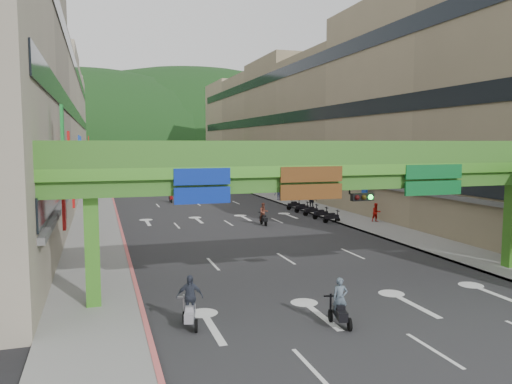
{
  "coord_description": "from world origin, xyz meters",
  "views": [
    {
      "loc": [
        -10.63,
        -15.68,
        7.03
      ],
      "look_at": [
        0.0,
        18.0,
        3.5
      ],
      "focal_mm": 35.0,
      "sensor_mm": 36.0,
      "label": 1
    }
  ],
  "objects": [
    {
      "name": "ground",
      "position": [
        0.0,
        0.0,
        0.0
      ],
      "size": [
        320.0,
        320.0,
        0.0
      ],
      "primitive_type": "plane",
      "color": "black",
      "rests_on": "ground"
    },
    {
      "name": "road_slab",
      "position": [
        0.0,
        50.0,
        0.01
      ],
      "size": [
        18.0,
        140.0,
        0.02
      ],
      "primitive_type": "cube",
      "color": "#28282B",
      "rests_on": "ground"
    },
    {
      "name": "sidewalk_left",
      "position": [
        -11.0,
        50.0,
        0.07
      ],
      "size": [
        4.0,
        140.0,
        0.15
      ],
      "primitive_type": "cube",
      "color": "gray",
      "rests_on": "ground"
    },
    {
      "name": "sidewalk_right",
      "position": [
        11.0,
        50.0,
        0.07
      ],
      "size": [
        4.0,
        140.0,
        0.15
      ],
      "primitive_type": "cube",
      "color": "gray",
      "rests_on": "ground"
    },
    {
      "name": "curb_left",
      "position": [
        -9.1,
        50.0,
        0.09
      ],
      "size": [
        0.2,
        140.0,
        0.18
      ],
      "primitive_type": "cube",
      "color": "#CC5959",
      "rests_on": "ground"
    },
    {
      "name": "curb_right",
      "position": [
        9.1,
        50.0,
        0.09
      ],
      "size": [
        0.2,
        140.0,
        0.18
      ],
      "primitive_type": "cube",
      "color": "gray",
      "rests_on": "ground"
    },
    {
      "name": "building_row_left",
      "position": [
        -18.93,
        50.0,
        9.46
      ],
      "size": [
        12.8,
        95.0,
        19.0
      ],
      "color": "#9E937F",
      "rests_on": "ground"
    },
    {
      "name": "building_row_right",
      "position": [
        18.93,
        50.0,
        9.46
      ],
      "size": [
        12.8,
        95.0,
        19.0
      ],
      "color": "gray",
      "rests_on": "ground"
    },
    {
      "name": "overpass_near",
      "position": [
        0.93,
        5.38,
        5.21
      ],
      "size": [
        28.0,
        12.27,
        7.1
      ],
      "color": "#4C9E2D",
      "rests_on": "ground"
    },
    {
      "name": "overpass_far",
      "position": [
        0.0,
        65.0,
        5.4
      ],
      "size": [
        28.0,
        2.2,
        7.1
      ],
      "color": "#4C9E2D",
      "rests_on": "ground"
    },
    {
      "name": "hill_left",
      "position": [
        -15.0,
        160.0,
        0.0
      ],
      "size": [
        168.0,
        140.0,
        112.0
      ],
      "primitive_type": "ellipsoid",
      "color": "#1C4419",
      "rests_on": "ground"
    },
    {
      "name": "hill_right",
      "position": [
        25.0,
        180.0,
        0.0
      ],
      "size": [
        208.0,
        176.0,
        128.0
      ],
      "primitive_type": "ellipsoid",
      "color": "#1C4419",
      "rests_on": "ground"
    },
    {
      "name": "bunting_string",
      "position": [
        0.0,
        30.0,
        5.96
      ],
      "size": [
        26.0,
        0.36,
        0.47
      ],
      "color": "black",
      "rests_on": "ground"
    },
    {
      "name": "scooter_rider_near",
      "position": [
        -2.0,
        1.0,
        0.87
      ],
      "size": [
        0.74,
        1.57,
        1.9
      ],
      "color": "black",
      "rests_on": "ground"
    },
    {
      "name": "scooter_rider_mid",
      "position": [
        2.59,
        24.07,
        0.98
      ],
      "size": [
        0.78,
        1.6,
        1.92
      ],
      "color": "black",
      "rests_on": "ground"
    },
    {
      "name": "scooter_rider_left",
      "position": [
        -7.5,
        2.58,
        1.03
      ],
      "size": [
        1.07,
        1.58,
        2.06
      ],
      "color": "gray",
      "rests_on": "ground"
    },
    {
      "name": "scooter_rider_far",
      "position": [
        -2.7,
        42.58,
        0.94
      ],
      "size": [
        0.76,
        1.6,
        1.89
      ],
      "color": "maroon",
      "rests_on": "ground"
    },
    {
      "name": "parked_scooter_row",
      "position": [
        8.63,
        27.8,
        0.52
      ],
      "size": [
        1.6,
        9.37,
        1.08
      ],
      "color": "black",
      "rests_on": "ground"
    },
    {
      "name": "car_silver",
      "position": [
        -4.9,
        59.6,
        0.62
      ],
      "size": [
        1.36,
        3.8,
        1.25
      ],
      "primitive_type": "imported",
      "rotation": [
        0.0,
        0.0,
        -0.01
      ],
      "color": "#9FA0A6",
      "rests_on": "ground"
    },
    {
      "name": "car_yellow",
      "position": [
        1.62,
        47.55,
        0.75
      ],
      "size": [
        1.97,
        4.46,
        1.49
      ],
      "primitive_type": "imported",
      "rotation": [
        0.0,
        0.0,
        0.05
      ],
      "color": "gold",
      "rests_on": "ground"
    },
    {
      "name": "pedestrian_red",
      "position": [
        12.2,
        22.0,
        0.81
      ],
      "size": [
        0.84,
        0.68,
        1.63
      ],
      "primitive_type": "imported",
      "rotation": [
        0.0,
        0.0,
        -0.08
      ],
      "color": "#B3110B",
      "rests_on": "ground"
    },
    {
      "name": "pedestrian_dark",
      "position": [
        9.96,
        30.76,
        0.95
      ],
      "size": [
        1.19,
        0.96,
        1.9
      ],
      "primitive_type": "imported",
      "rotation": [
        0.0,
        0.0,
        -0.52
      ],
      "color": "black",
      "rests_on": "ground"
    },
    {
      "name": "pedestrian_blue",
      "position": [
        9.8,
        40.0,
        0.85
      ],
      "size": [
        0.94,
        0.84,
        1.7
      ],
      "primitive_type": "imported",
      "rotation": [
        0.0,
        0.0,
        2.61
      ],
      "color": "navy",
      "rests_on": "ground"
    }
  ]
}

